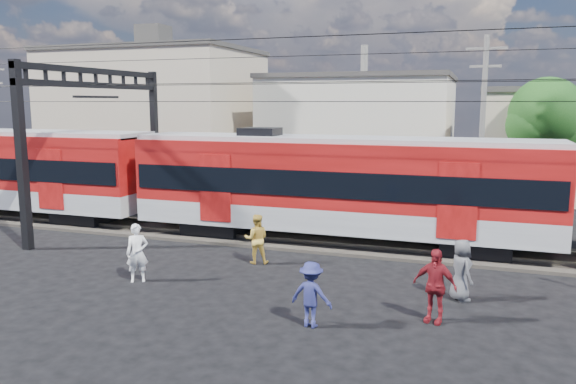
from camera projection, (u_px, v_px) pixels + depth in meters
name	position (u px, v px, depth m)	size (l,w,h in m)	color
ground	(232.00, 314.00, 14.69)	(120.00, 120.00, 0.00)	black
track_bed	(316.00, 241.00, 22.16)	(70.00, 3.40, 0.12)	#2D2823
rail_near	(311.00, 242.00, 21.44)	(70.00, 0.12, 0.12)	#59544C
rail_far	(321.00, 234.00, 22.84)	(70.00, 0.12, 0.12)	#59544C
commuter_train	(343.00, 183.00, 21.46)	(50.30, 3.08, 4.17)	black
catenary	(124.00, 110.00, 24.11)	(70.00, 9.30, 7.52)	black
building_west	(156.00, 113.00, 41.79)	(14.28, 10.20, 9.30)	#B9A48D
building_midwest	(363.00, 128.00, 39.98)	(12.24, 12.24, 7.30)	beige
utility_pole_mid	(482.00, 123.00, 26.08)	(1.80, 0.24, 8.50)	slate
tree_near	(550.00, 119.00, 27.94)	(3.82, 3.64, 6.72)	#382619
pedestrian_a	(137.00, 253.00, 17.21)	(0.66, 0.43, 1.81)	white
pedestrian_b	(256.00, 239.00, 19.18)	(0.83, 0.65, 1.71)	gold
pedestrian_c	(311.00, 294.00, 13.74)	(1.06, 0.61, 1.64)	navy
pedestrian_d	(435.00, 286.00, 14.00)	(1.11, 0.46, 1.90)	maroon
pedestrian_e	(461.00, 270.00, 15.60)	(0.85, 0.55, 1.73)	#4D4E53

